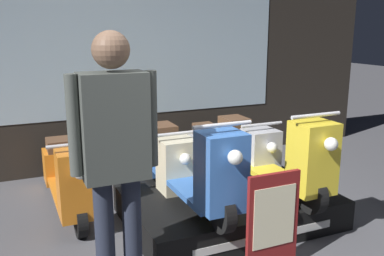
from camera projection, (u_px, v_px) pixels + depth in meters
name	position (u px, v px, depth m)	size (l,w,h in m)	color
shop_wall_back	(134.00, 46.00, 5.55)	(7.36, 0.09, 3.20)	#28231E
display_platform	(227.00, 206.00, 4.17)	(1.93, 1.36, 0.28)	black
scooter_display_left	(188.00, 165.00, 3.86)	(0.48, 1.80, 0.87)	black
scooter_display_right	(268.00, 154.00, 4.21)	(0.48, 1.80, 0.87)	black
scooter_backrow_0	(68.00, 177.00, 4.38)	(0.48, 1.80, 0.87)	black
scooter_backrow_1	(155.00, 165.00, 4.75)	(0.48, 1.80, 0.87)	black
scooter_backrow_2	(230.00, 155.00, 5.12)	(0.48, 1.80, 0.87)	black
person_left_browsing	(115.00, 147.00, 2.76)	(0.58, 0.24, 1.83)	#232838
price_sign_board	(273.00, 223.00, 3.22)	(0.44, 0.04, 0.80)	maroon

